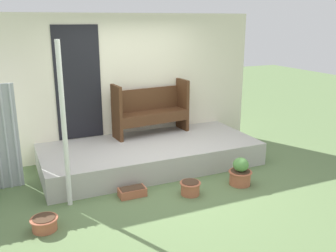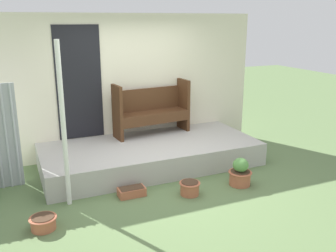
{
  "view_description": "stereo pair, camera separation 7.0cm",
  "coord_description": "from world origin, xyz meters",
  "px_view_note": "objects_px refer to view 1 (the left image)",
  "views": [
    {
      "loc": [
        -2.15,
        -4.96,
        2.5
      ],
      "look_at": [
        0.2,
        0.29,
        0.85
      ],
      "focal_mm": 40.0,
      "sensor_mm": 36.0,
      "label": 1
    },
    {
      "loc": [
        -2.08,
        -4.99,
        2.5
      ],
      "look_at": [
        0.2,
        0.29,
        0.85
      ],
      "focal_mm": 40.0,
      "sensor_mm": 36.0,
      "label": 2
    }
  ],
  "objects_px": {
    "flower_pot_right": "(240,173)",
    "planter_box_rect": "(132,192)",
    "flower_pot_middle": "(190,187)",
    "bench": "(151,108)",
    "support_post": "(64,127)",
    "flower_pot_left": "(44,223)"
  },
  "relations": [
    {
      "from": "flower_pot_middle",
      "to": "support_post",
      "type": "bearing_deg",
      "value": 166.19
    },
    {
      "from": "flower_pot_middle",
      "to": "planter_box_rect",
      "type": "relative_size",
      "value": 0.8
    },
    {
      "from": "support_post",
      "to": "planter_box_rect",
      "type": "height_order",
      "value": "support_post"
    },
    {
      "from": "bench",
      "to": "flower_pot_middle",
      "type": "bearing_deg",
      "value": -99.43
    },
    {
      "from": "support_post",
      "to": "bench",
      "type": "height_order",
      "value": "support_post"
    },
    {
      "from": "bench",
      "to": "planter_box_rect",
      "type": "relative_size",
      "value": 3.73
    },
    {
      "from": "bench",
      "to": "planter_box_rect",
      "type": "distance_m",
      "value": 2.01
    },
    {
      "from": "planter_box_rect",
      "to": "flower_pot_middle",
      "type": "bearing_deg",
      "value": -20.64
    },
    {
      "from": "support_post",
      "to": "flower_pot_right",
      "type": "distance_m",
      "value": 2.75
    },
    {
      "from": "flower_pot_middle",
      "to": "flower_pot_right",
      "type": "height_order",
      "value": "flower_pot_right"
    },
    {
      "from": "flower_pot_middle",
      "to": "planter_box_rect",
      "type": "distance_m",
      "value": 0.85
    },
    {
      "from": "bench",
      "to": "flower_pot_right",
      "type": "bearing_deg",
      "value": -74.12
    },
    {
      "from": "support_post",
      "to": "flower_pot_middle",
      "type": "relative_size",
      "value": 7.17
    },
    {
      "from": "flower_pot_right",
      "to": "planter_box_rect",
      "type": "xyz_separation_m",
      "value": [
        -1.67,
        0.31,
        -0.13
      ]
    },
    {
      "from": "bench",
      "to": "flower_pot_right",
      "type": "xyz_separation_m",
      "value": [
        0.74,
        -1.89,
        -0.7
      ]
    },
    {
      "from": "flower_pot_right",
      "to": "planter_box_rect",
      "type": "distance_m",
      "value": 1.7
    },
    {
      "from": "support_post",
      "to": "flower_pot_middle",
      "type": "bearing_deg",
      "value": -13.81
    },
    {
      "from": "flower_pot_right",
      "to": "flower_pot_left",
      "type": "bearing_deg",
      "value": -177.61
    },
    {
      "from": "bench",
      "to": "flower_pot_right",
      "type": "distance_m",
      "value": 2.15
    },
    {
      "from": "bench",
      "to": "planter_box_rect",
      "type": "height_order",
      "value": "bench"
    },
    {
      "from": "planter_box_rect",
      "to": "bench",
      "type": "bearing_deg",
      "value": 59.75
    },
    {
      "from": "flower_pot_left",
      "to": "planter_box_rect",
      "type": "xyz_separation_m",
      "value": [
        1.28,
        0.43,
        -0.03
      ]
    }
  ]
}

